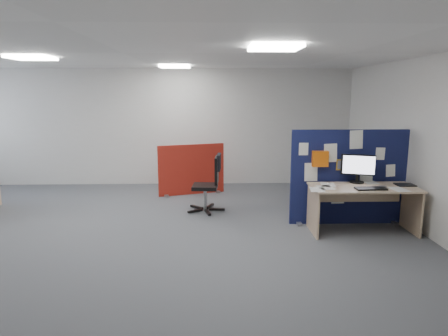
{
  "coord_description": "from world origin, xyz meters",
  "views": [
    {
      "loc": [
        1.26,
        -5.87,
        2.14
      ],
      "look_at": [
        1.43,
        0.19,
        1.0
      ],
      "focal_mm": 32.0,
      "sensor_mm": 36.0,
      "label": 1
    }
  ],
  "objects_px": {
    "main_desk": "(362,197)",
    "office_chair": "(211,180)",
    "navy_divider": "(347,177)",
    "red_divider": "(192,170)",
    "monitor_main": "(358,167)"
  },
  "relations": [
    {
      "from": "main_desk",
      "to": "monitor_main",
      "type": "distance_m",
      "value": 0.49
    },
    {
      "from": "red_divider",
      "to": "monitor_main",
      "type": "bearing_deg",
      "value": -56.0
    },
    {
      "from": "main_desk",
      "to": "office_chair",
      "type": "xyz_separation_m",
      "value": [
        -2.35,
        1.14,
        0.04
      ]
    },
    {
      "from": "navy_divider",
      "to": "main_desk",
      "type": "relative_size",
      "value": 1.18
    },
    {
      "from": "main_desk",
      "to": "monitor_main",
      "type": "relative_size",
      "value": 3.17
    },
    {
      "from": "main_desk",
      "to": "office_chair",
      "type": "relative_size",
      "value": 1.53
    },
    {
      "from": "navy_divider",
      "to": "office_chair",
      "type": "bearing_deg",
      "value": 161.62
    },
    {
      "from": "navy_divider",
      "to": "monitor_main",
      "type": "xyz_separation_m",
      "value": [
        0.1,
        -0.17,
        0.19
      ]
    },
    {
      "from": "navy_divider",
      "to": "monitor_main",
      "type": "height_order",
      "value": "navy_divider"
    },
    {
      "from": "red_divider",
      "to": "office_chair",
      "type": "height_order",
      "value": "red_divider"
    },
    {
      "from": "red_divider",
      "to": "office_chair",
      "type": "bearing_deg",
      "value": -89.44
    },
    {
      "from": "monitor_main",
      "to": "red_divider",
      "type": "relative_size",
      "value": 0.37
    },
    {
      "from": "navy_divider",
      "to": "red_divider",
      "type": "distance_m",
      "value": 3.36
    },
    {
      "from": "monitor_main",
      "to": "office_chair",
      "type": "bearing_deg",
      "value": 177.24
    },
    {
      "from": "red_divider",
      "to": "office_chair",
      "type": "xyz_separation_m",
      "value": [
        0.42,
        -1.3,
        0.07
      ]
    }
  ]
}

